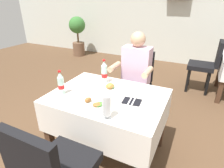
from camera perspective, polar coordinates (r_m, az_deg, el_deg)
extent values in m
plane|color=brown|center=(2.33, -3.64, -19.61)|extent=(11.00, 11.00, 0.00)
cube|color=silver|center=(5.33, 18.24, 21.95)|extent=(11.00, 0.12, 2.92)
cube|color=white|center=(1.88, -1.35, -3.65)|extent=(1.14, 0.85, 0.02)
cube|color=white|center=(1.68, -8.08, -14.91)|extent=(1.14, 0.02, 0.32)
cube|color=white|center=(2.29, 3.50, -2.89)|extent=(1.14, 0.02, 0.32)
cube|color=white|center=(2.24, -14.16, -4.34)|extent=(0.02, 0.85, 0.32)
cube|color=white|center=(1.82, 14.93, -11.96)|extent=(0.02, 0.85, 0.32)
cube|color=#472D1E|center=(2.10, -18.88, -13.74)|extent=(0.07, 0.07, 0.72)
cube|color=#472D1E|center=(1.70, 9.34, -23.95)|extent=(0.07, 0.07, 0.72)
cube|color=#472D1E|center=(2.56, -7.64, -5.00)|extent=(0.07, 0.07, 0.72)
cube|color=#472D1E|center=(2.24, 15.10, -10.59)|extent=(0.07, 0.07, 0.72)
cube|color=black|center=(2.58, 6.12, -1.43)|extent=(0.44, 0.44, 0.08)
cube|color=black|center=(2.70, 8.24, 5.65)|extent=(0.42, 0.06, 0.44)
cube|color=black|center=(2.63, 1.05, -7.38)|extent=(0.04, 0.04, 0.45)
cube|color=black|center=(2.53, 8.13, -9.11)|extent=(0.04, 0.04, 0.45)
cube|color=black|center=(2.90, 3.92, -4.14)|extent=(0.04, 0.04, 0.45)
cube|color=black|center=(2.81, 10.37, -5.56)|extent=(0.04, 0.04, 0.45)
cube|color=black|center=(1.56, -14.71, -23.19)|extent=(0.44, 0.44, 0.08)
cube|color=black|center=(1.26, -23.85, -21.94)|extent=(0.42, 0.06, 0.44)
cube|color=black|center=(1.91, -14.54, -23.31)|extent=(0.04, 0.04, 0.45)
cylinder|color=#282D42|center=(2.56, 3.30, -8.36)|extent=(0.10, 0.10, 0.45)
cylinder|color=#282D42|center=(2.52, 6.70, -9.20)|extent=(0.10, 0.10, 0.45)
cube|color=#282D42|center=(2.53, 6.57, -1.54)|extent=(0.34, 0.36, 0.12)
cube|color=silver|center=(2.48, 7.56, 5.64)|extent=(0.36, 0.20, 0.50)
sphere|color=tan|center=(2.39, 8.03, 13.46)|extent=(0.19, 0.19, 0.19)
cylinder|color=tan|center=(2.35, 0.74, 5.36)|extent=(0.07, 0.26, 0.07)
cylinder|color=tan|center=(2.21, 10.90, 3.62)|extent=(0.07, 0.26, 0.07)
cube|color=white|center=(1.72, -5.95, -6.09)|extent=(0.26, 0.26, 0.01)
ellipsoid|color=#99602D|center=(1.67, -4.65, -6.30)|extent=(0.10, 0.10, 0.03)
ellipsoid|color=#99602D|center=(1.73, -7.48, -4.82)|extent=(0.07, 0.08, 0.05)
ellipsoid|color=#4C8E38|center=(1.67, -4.01, -6.21)|extent=(0.07, 0.09, 0.02)
cube|color=white|center=(1.99, -0.36, -1.44)|extent=(0.22, 0.22, 0.01)
ellipsoid|color=gold|center=(2.00, -0.99, -0.59)|extent=(0.10, 0.09, 0.03)
ellipsoid|color=#B77A38|center=(1.97, -0.60, -0.56)|extent=(0.09, 0.10, 0.06)
ellipsoid|color=#4C8E38|center=(1.98, -0.29, -0.73)|extent=(0.10, 0.10, 0.04)
cylinder|color=white|center=(1.53, -1.63, -10.41)|extent=(0.07, 0.07, 0.01)
cylinder|color=white|center=(1.52, -1.63, -9.85)|extent=(0.02, 0.02, 0.03)
cylinder|color=white|center=(1.46, -1.68, -6.59)|extent=(0.07, 0.07, 0.17)
cylinder|color=gold|center=(1.49, -1.66, -8.14)|extent=(0.07, 0.07, 0.08)
cylinder|color=silver|center=(1.92, -15.35, -0.50)|extent=(0.06, 0.06, 0.18)
cylinder|color=red|center=(1.93, -15.32, -0.75)|extent=(0.06, 0.06, 0.04)
cone|color=silver|center=(1.88, -15.76, 2.77)|extent=(0.06, 0.06, 0.05)
cylinder|color=red|center=(1.86, -15.88, 3.79)|extent=(0.03, 0.03, 0.02)
cylinder|color=silver|center=(2.10, -2.37, 2.98)|extent=(0.07, 0.07, 0.21)
cylinder|color=red|center=(2.11, -2.37, 2.71)|extent=(0.07, 0.07, 0.05)
cone|color=silver|center=(2.06, -2.44, 6.37)|extent=(0.06, 0.06, 0.06)
cylinder|color=red|center=(2.04, -2.45, 7.34)|extent=(0.03, 0.03, 0.02)
cube|color=black|center=(1.76, 6.12, -5.33)|extent=(0.18, 0.15, 0.01)
cube|color=silver|center=(1.76, 5.56, -5.04)|extent=(0.03, 0.19, 0.01)
cube|color=silver|center=(1.76, 6.70, -5.23)|extent=(0.03, 0.19, 0.01)
cube|color=white|center=(3.81, 30.35, 5.17)|extent=(0.02, 0.87, 0.32)
cube|color=#472D1E|center=(3.53, 30.67, 0.16)|extent=(0.07, 0.07, 0.72)
cube|color=#472D1E|center=(4.23, 30.29, 3.98)|extent=(0.07, 0.07, 0.72)
cube|color=black|center=(3.82, 25.58, 5.04)|extent=(0.44, 0.44, 0.08)
cube|color=black|center=(3.76, 30.09, 8.03)|extent=(0.06, 0.42, 0.44)
cube|color=black|center=(4.06, 22.65, 2.69)|extent=(0.04, 0.04, 0.45)
cube|color=black|center=(3.75, 22.17, 0.95)|extent=(0.04, 0.04, 0.45)
cube|color=black|center=(4.07, 27.36, 1.80)|extent=(0.04, 0.04, 0.45)
cube|color=black|center=(3.75, 27.28, -0.01)|extent=(0.04, 0.04, 0.45)
cylinder|color=brown|center=(5.93, -10.14, 10.56)|extent=(0.35, 0.35, 0.40)
cylinder|color=brown|center=(5.85, -10.41, 13.97)|extent=(0.05, 0.05, 0.32)
sphere|color=#387533|center=(5.80, -10.69, 17.39)|extent=(0.48, 0.48, 0.48)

